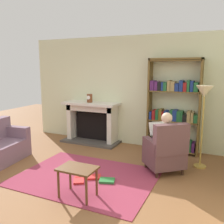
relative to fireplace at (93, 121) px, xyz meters
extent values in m
plane|color=brown|center=(0.97, -2.30, -0.56)|extent=(14.00, 14.00, 0.00)
cube|color=beige|center=(0.97, 0.25, 0.79)|extent=(5.60, 0.10, 2.70)
cube|color=#953149|center=(0.97, -2.00, -0.56)|extent=(2.40, 1.80, 0.01)
cube|color=#4C4742|center=(0.00, -0.12, -0.54)|extent=(1.50, 0.64, 0.05)
cube|color=black|center=(0.00, 0.10, -0.16)|extent=(0.98, 0.20, 0.70)
cube|color=silver|center=(-0.59, -0.02, -0.07)|extent=(0.12, 0.44, 0.99)
cube|color=silver|center=(0.59, -0.02, -0.07)|extent=(0.12, 0.44, 0.99)
cube|color=silver|center=(0.00, -0.02, 0.35)|extent=(1.30, 0.44, 0.16)
cube|color=silver|center=(0.00, -0.08, 0.46)|extent=(1.46, 0.56, 0.06)
cylinder|color=brown|center=(-0.02, -0.10, 0.60)|extent=(0.14, 0.14, 0.21)
cylinder|color=white|center=(-0.02, -0.17, 0.62)|extent=(0.10, 0.01, 0.10)
cube|color=brown|center=(1.52, 0.04, 0.51)|extent=(0.04, 0.32, 2.14)
cube|color=brown|center=(2.65, 0.04, 0.51)|extent=(0.04, 0.32, 2.14)
cube|color=brown|center=(2.08, 0.04, 1.56)|extent=(1.17, 0.32, 0.04)
cube|color=brown|center=(2.08, 0.04, -0.50)|extent=(1.13, 0.32, 0.02)
cube|color=#4C1E59|center=(1.57, 0.03, -0.40)|extent=(0.04, 0.26, 0.18)
cube|color=#4C1E59|center=(1.64, 0.03, -0.39)|extent=(0.09, 0.26, 0.19)
cube|color=brown|center=(1.73, 0.03, -0.40)|extent=(0.06, 0.26, 0.18)
cube|color=brown|center=(1.78, 0.03, -0.40)|extent=(0.04, 0.26, 0.18)
cube|color=maroon|center=(1.84, 0.03, -0.37)|extent=(0.06, 0.26, 0.25)
cube|color=#997F4C|center=(1.91, 0.03, -0.40)|extent=(0.07, 0.26, 0.18)
cube|color=navy|center=(1.99, 0.03, -0.38)|extent=(0.07, 0.26, 0.22)
cube|color=brown|center=(2.05, 0.03, -0.37)|extent=(0.04, 0.26, 0.24)
cube|color=navy|center=(2.11, 0.03, -0.40)|extent=(0.06, 0.26, 0.18)
cube|color=#1E592D|center=(2.18, 0.03, -0.40)|extent=(0.05, 0.26, 0.17)
cube|color=#1E592D|center=(2.25, 0.03, -0.39)|extent=(0.06, 0.26, 0.20)
cube|color=#4C1E59|center=(2.31, 0.03, -0.40)|extent=(0.06, 0.26, 0.18)
cube|color=#997F4C|center=(2.37, 0.03, -0.40)|extent=(0.04, 0.26, 0.19)
cube|color=navy|center=(2.42, 0.03, -0.40)|extent=(0.04, 0.26, 0.17)
cube|color=#1E592D|center=(2.48, 0.03, -0.37)|extent=(0.08, 0.26, 0.24)
cube|color=#4C1E59|center=(2.56, 0.03, -0.39)|extent=(0.06, 0.26, 0.21)
cube|color=brown|center=(2.08, 0.04, 0.17)|extent=(1.13, 0.32, 0.02)
cube|color=navy|center=(1.58, 0.03, 0.27)|extent=(0.05, 0.26, 0.18)
cube|color=maroon|center=(1.65, 0.03, 0.29)|extent=(0.07, 0.26, 0.21)
cube|color=#1E592D|center=(1.73, 0.03, 0.30)|extent=(0.06, 0.26, 0.23)
cube|color=brown|center=(1.80, 0.03, 0.31)|extent=(0.06, 0.26, 0.25)
cube|color=maroon|center=(1.86, 0.03, 0.29)|extent=(0.04, 0.26, 0.20)
cube|color=navy|center=(1.92, 0.03, 0.29)|extent=(0.06, 0.26, 0.22)
cube|color=navy|center=(1.99, 0.03, 0.28)|extent=(0.05, 0.26, 0.20)
cube|color=#1E592D|center=(2.05, 0.03, 0.30)|extent=(0.07, 0.26, 0.24)
cube|color=navy|center=(2.13, 0.03, 0.31)|extent=(0.09, 0.26, 0.25)
cube|color=#1E592D|center=(2.22, 0.03, 0.30)|extent=(0.09, 0.26, 0.23)
cube|color=#1E592D|center=(2.28, 0.03, 0.30)|extent=(0.04, 0.26, 0.23)
cube|color=black|center=(2.35, 0.03, 0.26)|extent=(0.09, 0.26, 0.16)
cube|color=#997F4C|center=(2.43, 0.03, 0.31)|extent=(0.07, 0.26, 0.25)
cube|color=#997F4C|center=(2.51, 0.03, 0.30)|extent=(0.06, 0.26, 0.22)
cube|color=#1E592D|center=(2.58, 0.03, 0.27)|extent=(0.08, 0.26, 0.17)
cube|color=brown|center=(2.08, 0.04, 0.85)|extent=(1.13, 0.32, 0.02)
cube|color=#4C1E59|center=(1.60, 0.03, 0.97)|extent=(0.09, 0.26, 0.22)
cube|color=#4C1E59|center=(1.69, 0.03, 0.96)|extent=(0.07, 0.26, 0.21)
cube|color=black|center=(1.76, 0.03, 0.95)|extent=(0.07, 0.26, 0.19)
cube|color=navy|center=(1.83, 0.03, 0.95)|extent=(0.04, 0.26, 0.19)
cube|color=#1E592D|center=(1.89, 0.03, 0.95)|extent=(0.07, 0.26, 0.19)
cube|color=#997F4C|center=(1.97, 0.03, 0.97)|extent=(0.06, 0.26, 0.23)
cube|color=#997F4C|center=(2.06, 0.03, 0.97)|extent=(0.09, 0.26, 0.21)
cube|color=navy|center=(2.15, 0.03, 0.94)|extent=(0.08, 0.26, 0.17)
cube|color=navy|center=(2.24, 0.03, 0.98)|extent=(0.08, 0.26, 0.24)
cube|color=maroon|center=(2.32, 0.03, 0.96)|extent=(0.07, 0.26, 0.19)
cube|color=#1E592D|center=(2.39, 0.03, 0.98)|extent=(0.05, 0.26, 0.25)
cube|color=navy|center=(2.46, 0.03, 0.98)|extent=(0.06, 0.26, 0.23)
cube|color=#1E592D|center=(2.55, 0.03, 0.96)|extent=(0.09, 0.26, 0.20)
cube|color=brown|center=(2.08, 0.04, 1.52)|extent=(1.13, 0.32, 0.02)
cylinder|color=#331E14|center=(2.21, -0.81, -0.50)|extent=(0.05, 0.05, 0.12)
cylinder|color=#331E14|center=(1.82, -1.14, -0.50)|extent=(0.05, 0.05, 0.12)
cylinder|color=#331E14|center=(2.52, -1.18, -0.50)|extent=(0.05, 0.05, 0.12)
cylinder|color=#331E14|center=(2.13, -1.51, -0.50)|extent=(0.05, 0.05, 0.12)
cube|color=brown|center=(2.17, -1.16, -0.29)|extent=(0.88, 0.87, 0.30)
cube|color=brown|center=(2.32, -1.34, 0.13)|extent=(0.59, 0.54, 0.55)
cube|color=brown|center=(2.37, -0.99, -0.03)|extent=(0.44, 0.49, 0.22)
cube|color=brown|center=(1.96, -1.34, -0.03)|extent=(0.44, 0.49, 0.22)
cube|color=silver|center=(2.20, -1.20, 0.11)|extent=(0.37, 0.36, 0.50)
sphere|color=#D8AD8C|center=(2.20, -1.20, 0.48)|extent=(0.20, 0.20, 0.20)
cube|color=#191E3F|center=(2.13, -1.00, -0.09)|extent=(0.35, 0.38, 0.12)
cube|color=#191E3F|center=(2.01, -1.10, -0.09)|extent=(0.35, 0.38, 0.12)
cylinder|color=#191E3F|center=(2.01, -0.85, -0.35)|extent=(0.10, 0.10, 0.42)
cylinder|color=#191E3F|center=(1.89, -0.95, -0.35)|extent=(0.10, 0.10, 0.42)
cube|color=white|center=(1.98, -0.95, 0.21)|extent=(0.34, 0.32, 0.25)
cube|color=slate|center=(-1.11, -1.59, -0.04)|extent=(0.71, 0.25, 0.24)
cube|color=brown|center=(1.21, -2.65, -0.10)|extent=(0.56, 0.39, 0.03)
cylinder|color=brown|center=(0.97, -2.80, -0.34)|extent=(0.04, 0.04, 0.44)
cylinder|color=brown|center=(1.45, -2.80, -0.34)|extent=(0.04, 0.04, 0.44)
cylinder|color=brown|center=(0.97, -2.49, -0.34)|extent=(0.04, 0.04, 0.44)
cylinder|color=brown|center=(1.45, -2.49, -0.34)|extent=(0.04, 0.04, 0.44)
cube|color=red|center=(0.95, -2.22, -0.53)|extent=(0.27, 0.29, 0.03)
cube|color=red|center=(0.86, -2.00, -0.53)|extent=(0.30, 0.32, 0.04)
cube|color=#267233|center=(1.39, -2.02, -0.53)|extent=(0.31, 0.26, 0.04)
cube|color=red|center=(1.12, -1.99, -0.53)|extent=(0.30, 0.28, 0.04)
cylinder|color=#B7933F|center=(2.77, -0.65, -0.55)|extent=(0.24, 0.24, 0.03)
cylinder|color=#B7933F|center=(2.77, -0.65, 0.15)|extent=(0.03, 0.03, 1.37)
cone|color=beige|center=(2.77, -0.65, 0.94)|extent=(0.32, 0.32, 0.22)
camera|label=1|loc=(3.13, -5.61, 1.38)|focal=39.98mm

